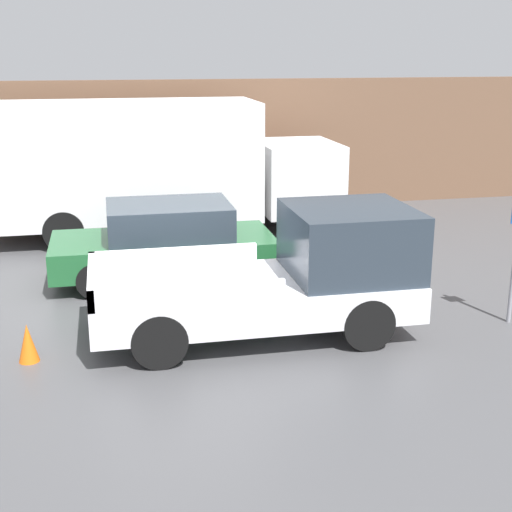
{
  "coord_description": "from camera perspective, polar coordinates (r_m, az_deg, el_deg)",
  "views": [
    {
      "loc": [
        -1.05,
        -11.25,
        4.39
      ],
      "look_at": [
        1.36,
        0.15,
        1.0
      ],
      "focal_mm": 50.0,
      "sensor_mm": 36.0,
      "label": 1
    }
  ],
  "objects": [
    {
      "name": "ground_plane",
      "position": [
        12.13,
        -6.2,
        -5.11
      ],
      "size": [
        60.0,
        60.0,
        0.0
      ],
      "primitive_type": "plane",
      "color": "#4C4C4F"
    },
    {
      "name": "traffic_cone",
      "position": [
        10.94,
        -17.79,
        -6.64
      ],
      "size": [
        0.3,
        0.3,
        0.58
      ],
      "color": "orange",
      "rests_on": "ground"
    },
    {
      "name": "pickup_truck",
      "position": [
        11.29,
        2.55,
        -1.57
      ],
      "size": [
        5.05,
        2.12,
        2.0
      ],
      "color": "silver",
      "rests_on": "ground"
    },
    {
      "name": "car",
      "position": [
        14.09,
        -7.27,
        1.2
      ],
      "size": [
        4.3,
        2.02,
        1.52
      ],
      "color": "#1E592D",
      "rests_on": "ground"
    },
    {
      "name": "delivery_truck",
      "position": [
        17.47,
        -8.7,
        7.25
      ],
      "size": [
        8.62,
        2.57,
        3.21
      ],
      "color": "white",
      "rests_on": "ground"
    },
    {
      "name": "building_wall",
      "position": [
        19.92,
        -8.94,
        8.57
      ],
      "size": [
        28.0,
        0.15,
        3.61
      ],
      "color": "brown",
      "rests_on": "ground"
    },
    {
      "name": "newspaper_box",
      "position": [
        20.21,
        0.03,
        5.09
      ],
      "size": [
        0.45,
        0.4,
        0.98
      ],
      "color": "red",
      "rests_on": "ground"
    }
  ]
}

